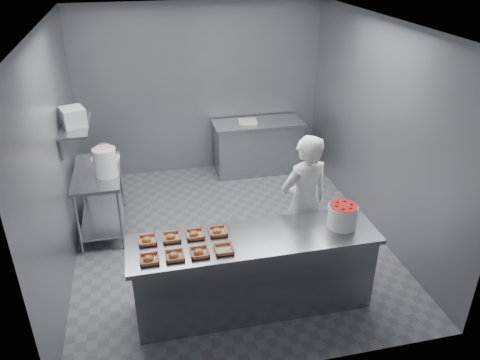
# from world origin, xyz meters

# --- Properties ---
(floor) EXTENTS (4.50, 4.50, 0.00)m
(floor) POSITION_xyz_m (0.00, 0.00, 0.00)
(floor) COLOR #4C4C51
(floor) RESTS_ON ground
(ceiling) EXTENTS (4.50, 4.50, 0.00)m
(ceiling) POSITION_xyz_m (0.00, 0.00, 2.80)
(ceiling) COLOR white
(ceiling) RESTS_ON wall_back
(wall_back) EXTENTS (4.00, 0.04, 2.80)m
(wall_back) POSITION_xyz_m (0.00, 2.25, 1.40)
(wall_back) COLOR slate
(wall_back) RESTS_ON ground
(wall_left) EXTENTS (0.04, 4.50, 2.80)m
(wall_left) POSITION_xyz_m (-2.00, 0.00, 1.40)
(wall_left) COLOR slate
(wall_left) RESTS_ON ground
(wall_right) EXTENTS (0.04, 4.50, 2.80)m
(wall_right) POSITION_xyz_m (2.00, 0.00, 1.40)
(wall_right) COLOR slate
(wall_right) RESTS_ON ground
(service_counter) EXTENTS (2.60, 0.70, 0.90)m
(service_counter) POSITION_xyz_m (0.00, -1.35, 0.45)
(service_counter) COLOR slate
(service_counter) RESTS_ON ground
(prep_table) EXTENTS (0.60, 1.20, 0.90)m
(prep_table) POSITION_xyz_m (-1.65, 0.60, 0.59)
(prep_table) COLOR slate
(prep_table) RESTS_ON ground
(back_counter) EXTENTS (1.50, 0.60, 0.90)m
(back_counter) POSITION_xyz_m (0.90, 1.90, 0.45)
(back_counter) COLOR slate
(back_counter) RESTS_ON ground
(wall_shelf) EXTENTS (0.35, 0.90, 0.03)m
(wall_shelf) POSITION_xyz_m (-1.82, 0.60, 1.55)
(wall_shelf) COLOR slate
(wall_shelf) RESTS_ON wall_left
(tray_0) EXTENTS (0.19, 0.18, 0.06)m
(tray_0) POSITION_xyz_m (-1.07, -1.51, 0.92)
(tray_0) COLOR tan
(tray_0) RESTS_ON service_counter
(tray_1) EXTENTS (0.19, 0.18, 0.06)m
(tray_1) POSITION_xyz_m (-0.83, -1.51, 0.92)
(tray_1) COLOR tan
(tray_1) RESTS_ON service_counter
(tray_2) EXTENTS (0.19, 0.18, 0.06)m
(tray_2) POSITION_xyz_m (-0.59, -1.51, 0.92)
(tray_2) COLOR tan
(tray_2) RESTS_ON service_counter
(tray_3) EXTENTS (0.19, 0.18, 0.04)m
(tray_3) POSITION_xyz_m (-0.35, -1.51, 0.92)
(tray_3) COLOR tan
(tray_3) RESTS_ON service_counter
(tray_4) EXTENTS (0.19, 0.18, 0.06)m
(tray_4) POSITION_xyz_m (-1.07, -1.19, 0.92)
(tray_4) COLOR tan
(tray_4) RESTS_ON service_counter
(tray_5) EXTENTS (0.19, 0.18, 0.06)m
(tray_5) POSITION_xyz_m (-0.83, -1.19, 0.92)
(tray_5) COLOR tan
(tray_5) RESTS_ON service_counter
(tray_6) EXTENTS (0.19, 0.18, 0.06)m
(tray_6) POSITION_xyz_m (-0.59, -1.19, 0.92)
(tray_6) COLOR tan
(tray_6) RESTS_ON service_counter
(tray_7) EXTENTS (0.19, 0.18, 0.06)m
(tray_7) POSITION_xyz_m (-0.35, -1.19, 0.92)
(tray_7) COLOR tan
(tray_7) RESTS_ON service_counter
(worker) EXTENTS (0.71, 0.55, 1.72)m
(worker) POSITION_xyz_m (0.75, -0.74, 0.86)
(worker) COLOR white
(worker) RESTS_ON ground
(strawberry_tub) EXTENTS (0.31, 0.31, 0.26)m
(strawberry_tub) POSITION_xyz_m (0.96, -1.35, 1.04)
(strawberry_tub) COLOR white
(strawberry_tub) RESTS_ON service_counter
(glaze_bucket) EXTENTS (0.31, 0.29, 0.45)m
(glaze_bucket) POSITION_xyz_m (-1.51, 0.45, 1.10)
(glaze_bucket) COLOR white
(glaze_bucket) RESTS_ON prep_table
(bucket_lid) EXTENTS (0.36, 0.36, 0.02)m
(bucket_lid) POSITION_xyz_m (-1.51, 0.95, 0.91)
(bucket_lid) COLOR white
(bucket_lid) RESTS_ON prep_table
(rag) EXTENTS (0.14, 0.12, 0.02)m
(rag) POSITION_xyz_m (-1.67, 0.97, 0.91)
(rag) COLOR #CCB28C
(rag) RESTS_ON prep_table
(appliance) EXTENTS (0.35, 0.37, 0.23)m
(appliance) POSITION_xyz_m (-1.82, 0.56, 1.68)
(appliance) COLOR gray
(appliance) RESTS_ON wall_shelf
(paper_stack) EXTENTS (0.33, 0.27, 0.05)m
(paper_stack) POSITION_xyz_m (0.71, 1.90, 0.92)
(paper_stack) COLOR silver
(paper_stack) RESTS_ON back_counter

